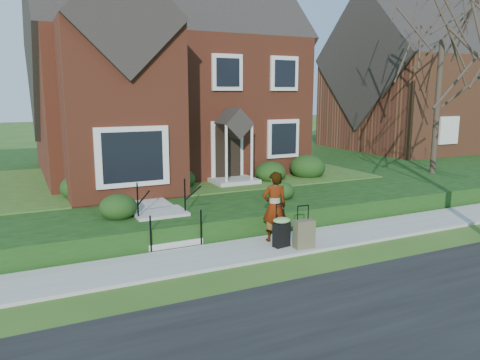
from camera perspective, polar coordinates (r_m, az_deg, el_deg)
ground at (r=12.12m, az=5.02°, el=-8.09°), size 120.00×120.00×0.00m
street at (r=8.57m, az=23.22°, el=-17.15°), size 60.00×6.00×0.01m
sidewalk at (r=12.11m, az=5.03°, el=-7.91°), size 60.00×1.60×0.08m
terrace at (r=23.26m, az=-0.24°, el=1.75°), size 44.00×20.00×0.60m
walkway at (r=15.57m, az=-12.54°, el=-1.70°), size 1.20×6.00×0.06m
main_house at (r=20.32m, az=-9.72°, el=14.36°), size 10.40×10.20×9.40m
neighbour_house at (r=30.28m, az=21.13°, el=12.49°), size 9.40×8.00×9.20m
front_steps at (r=12.64m, az=-9.16°, el=-5.15°), size 1.40×2.02×1.50m
foundation_shrubs at (r=16.35m, az=-1.95°, el=0.53°), size 9.90×4.19×0.98m
woman at (r=12.08m, az=4.22°, el=-3.24°), size 0.73×0.54×1.82m
suitcase_black at (r=11.75m, az=5.09°, el=-6.11°), size 0.51×0.44×1.10m
suitcase_olive at (r=11.74m, az=7.82°, el=-6.52°), size 0.51×0.32×1.07m
tree_gap at (r=20.89m, az=23.55°, el=16.77°), size 5.83×5.83×8.33m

